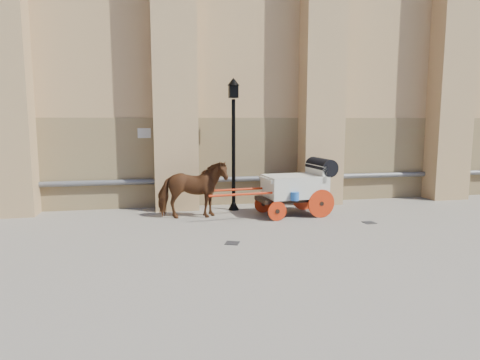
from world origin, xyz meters
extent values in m
plane|color=slate|center=(0.00, 0.00, 0.00)|extent=(90.00, 90.00, 0.00)
cube|color=olive|center=(2.00, 4.15, 1.50)|extent=(44.00, 0.35, 3.00)
cylinder|color=#59595B|center=(2.00, 3.88, 0.90)|extent=(42.00, 0.18, 0.18)
cube|color=beige|center=(-2.00, 3.97, 2.50)|extent=(0.42, 0.04, 0.32)
imported|color=#572F14|center=(-0.60, 2.12, 0.86)|extent=(2.08, 1.00, 1.73)
cube|color=black|center=(2.43, 1.96, 0.52)|extent=(2.18, 1.16, 0.11)
cube|color=beige|center=(2.53, 1.97, 0.91)|extent=(1.92, 1.37, 0.67)
cube|color=beige|center=(3.24, 2.04, 1.29)|extent=(0.26, 1.20, 0.52)
cube|color=beige|center=(1.72, 1.89, 1.14)|extent=(0.44, 1.08, 0.10)
cylinder|color=black|center=(3.43, 2.06, 1.48)|extent=(0.65, 1.24, 0.53)
cylinder|color=red|center=(3.20, 1.45, 0.43)|extent=(0.86, 0.14, 0.86)
cylinder|color=red|center=(3.08, 2.62, 0.43)|extent=(0.86, 0.14, 0.86)
cylinder|color=red|center=(1.78, 1.30, 0.29)|extent=(0.57, 0.12, 0.57)
cylinder|color=red|center=(1.66, 2.48, 0.29)|extent=(0.57, 0.12, 0.57)
cylinder|color=red|center=(0.91, 1.37, 0.81)|extent=(2.28, 0.30, 0.07)
cylinder|color=red|center=(0.82, 2.23, 0.81)|extent=(2.28, 0.30, 0.07)
cylinder|color=blue|center=(2.31, 1.28, 0.72)|extent=(0.25, 0.25, 0.25)
cylinder|color=black|center=(0.82, 3.08, 1.79)|extent=(0.12, 0.12, 3.58)
cone|color=black|center=(0.82, 3.08, 0.18)|extent=(0.36, 0.36, 0.36)
cube|color=black|center=(0.82, 3.08, 3.83)|extent=(0.28, 0.28, 0.42)
cone|color=black|center=(0.82, 3.08, 4.13)|extent=(0.40, 0.40, 0.24)
cube|color=black|center=(0.08, -0.72, 0.01)|extent=(0.42, 0.42, 0.01)
cube|color=black|center=(4.30, 0.53, 0.01)|extent=(0.34, 0.34, 0.01)
camera|label=1|loc=(-1.69, -10.48, 2.92)|focal=32.00mm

